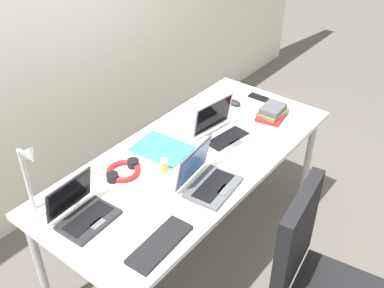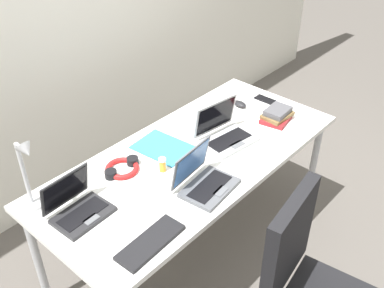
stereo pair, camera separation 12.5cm
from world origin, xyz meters
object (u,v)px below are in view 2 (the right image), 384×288
(external_keyboard, at_px, (151,242))
(computer_mouse, at_px, (240,104))
(cell_phone, at_px, (265,99))
(book_stack, at_px, (277,115))
(pill_bottle, at_px, (162,164))
(paper_folder_center, at_px, (163,147))
(laptop_front_left, at_px, (225,133))
(desk_lamp, at_px, (28,175))
(laptop_far_corner, at_px, (78,207))
(headphones, at_px, (122,168))
(laptop_near_lamp, at_px, (204,180))

(external_keyboard, bearing_deg, computer_mouse, 16.52)
(cell_phone, relative_size, book_stack, 0.65)
(pill_bottle, xyz_separation_m, paper_folder_center, (0.15, 0.14, -0.04))
(laptop_front_left, relative_size, cell_phone, 2.43)
(desk_lamp, xyz_separation_m, pill_bottle, (0.60, -0.25, -0.16))
(laptop_far_corner, distance_m, pill_bottle, 0.50)
(paper_folder_center, bearing_deg, external_keyboard, -139.47)
(laptop_front_left, height_order, book_stack, laptop_front_left)
(headphones, distance_m, paper_folder_center, 0.29)
(computer_mouse, bearing_deg, laptop_near_lamp, -149.57)
(laptop_near_lamp, bearing_deg, book_stack, 5.64)
(cell_phone, bearing_deg, external_keyboard, -166.72)
(laptop_near_lamp, bearing_deg, pill_bottle, 100.25)
(computer_mouse, height_order, cell_phone, computer_mouse)
(laptop_front_left, height_order, headphones, laptop_front_left)
(laptop_near_lamp, height_order, pill_bottle, laptop_near_lamp)
(book_stack, height_order, paper_folder_center, book_stack)
(desk_lamp, distance_m, laptop_near_lamp, 0.83)
(laptop_front_left, bearing_deg, pill_bottle, 171.78)
(book_stack, bearing_deg, cell_phone, 49.94)
(computer_mouse, xyz_separation_m, pill_bottle, (-0.81, -0.10, 0.02))
(computer_mouse, height_order, book_stack, book_stack)
(headphones, bearing_deg, computer_mouse, -3.59)
(laptop_far_corner, relative_size, external_keyboard, 0.83)
(cell_phone, distance_m, paper_folder_center, 0.85)
(pill_bottle, distance_m, book_stack, 0.84)
(laptop_far_corner, height_order, external_keyboard, laptop_far_corner)
(headphones, xyz_separation_m, paper_folder_center, (0.29, -0.02, -0.01))
(desk_lamp, xyz_separation_m, laptop_far_corner, (0.11, -0.18, -0.16))
(pill_bottle, bearing_deg, laptop_far_corner, 172.60)
(computer_mouse, bearing_deg, book_stack, -81.14)
(desk_lamp, height_order, external_keyboard, desk_lamp)
(desk_lamp, relative_size, pill_bottle, 5.07)
(desk_lamp, xyz_separation_m, external_keyboard, (0.20, -0.57, -0.19))
(laptop_near_lamp, height_order, cell_phone, laptop_near_lamp)
(laptop_far_corner, xyz_separation_m, external_keyboard, (0.09, -0.39, -0.03))
(laptop_front_left, bearing_deg, computer_mouse, 24.11)
(desk_lamp, bearing_deg, laptop_near_lamp, -37.46)
(computer_mouse, height_order, paper_folder_center, computer_mouse)
(laptop_front_left, relative_size, pill_bottle, 4.18)
(laptop_far_corner, bearing_deg, computer_mouse, 1.64)
(external_keyboard, bearing_deg, desk_lamp, 106.78)
(desk_lamp, distance_m, cell_phone, 1.61)
(laptop_near_lamp, relative_size, pill_bottle, 3.90)
(desk_lamp, height_order, laptop_near_lamp, desk_lamp)
(laptop_near_lamp, relative_size, computer_mouse, 3.21)
(computer_mouse, bearing_deg, paper_folder_center, -177.70)
(book_stack, bearing_deg, computer_mouse, 92.86)
(laptop_front_left, bearing_deg, headphones, 158.90)
(desk_lamp, bearing_deg, headphones, -10.72)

